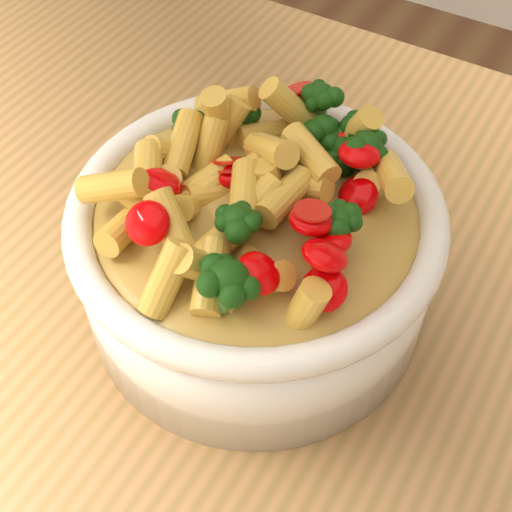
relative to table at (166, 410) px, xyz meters
The scene contains 3 objects.
table is the anchor object (origin of this frame).
serving_bowl 0.17m from the table, 52.40° to the left, with size 0.23×0.23×0.10m.
pasta_salad 0.22m from the table, 52.40° to the left, with size 0.18×0.18×0.04m.
Camera 1 is at (0.19, -0.19, 1.29)m, focal length 50.00 mm.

